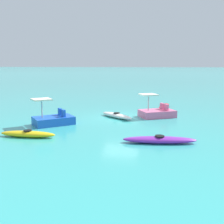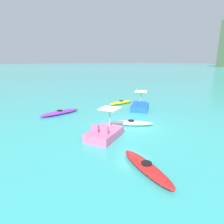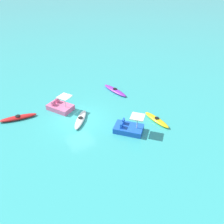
% 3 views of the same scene
% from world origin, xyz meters
% --- Properties ---
extents(ground_plane, '(600.00, 600.00, 0.00)m').
position_xyz_m(ground_plane, '(0.00, 0.00, 0.00)').
color(ground_plane, '#38ADA8').
extents(kayak_purple, '(1.15, 3.60, 0.37)m').
position_xyz_m(kayak_purple, '(-5.81, -2.76, 0.16)').
color(kayak_purple, purple).
rests_on(kayak_purple, ground_plane).
extents(kayak_white, '(2.52, 2.78, 0.37)m').
position_xyz_m(kayak_white, '(-0.12, 0.27, 0.16)').
color(kayak_white, white).
rests_on(kayak_white, ground_plane).
extents(kayak_red, '(3.38, 1.27, 0.37)m').
position_xyz_m(kayak_red, '(4.62, -3.07, 0.16)').
color(kayak_red, red).
rests_on(kayak_red, ground_plane).
extents(kayak_yellow, '(0.74, 3.00, 0.37)m').
position_xyz_m(kayak_yellow, '(-5.94, 4.02, 0.16)').
color(kayak_yellow, yellow).
rests_on(kayak_yellow, ground_plane).
extents(pedal_boat_blue, '(2.70, 2.80, 1.68)m').
position_xyz_m(pedal_boat_blue, '(-2.94, 3.86, 0.34)').
color(pedal_boat_blue, blue).
rests_on(pedal_boat_blue, ground_plane).
extents(pedal_boat_pink, '(2.45, 2.82, 1.68)m').
position_xyz_m(pedal_boat_pink, '(0.68, -2.51, 0.34)').
color(pedal_boat_pink, pink).
rests_on(pedal_boat_pink, ground_plane).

